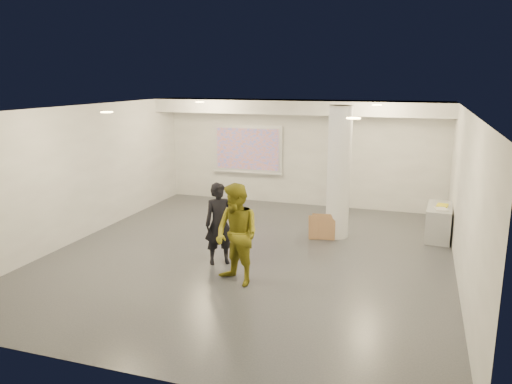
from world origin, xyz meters
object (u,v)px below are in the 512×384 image
(man, at_px, (237,235))
(credenza, at_px, (439,222))
(column, at_px, (339,173))
(projection_screen, at_px, (248,150))
(woman, at_px, (220,224))

(man, bearing_deg, credenza, 76.12)
(credenza, distance_m, man, 5.23)
(column, distance_m, credenza, 2.57)
(projection_screen, bearing_deg, credenza, -20.79)
(column, xyz_separation_m, woman, (-1.91, -2.43, -0.69))
(column, xyz_separation_m, credenza, (2.22, 0.63, -1.13))
(woman, bearing_deg, man, -84.26)
(projection_screen, xyz_separation_m, man, (1.86, -5.90, -0.62))
(woman, height_order, man, man)
(credenza, xyz_separation_m, man, (-3.46, -3.88, 0.53))
(woman, distance_m, man, 1.07)
(column, relative_size, credenza, 2.35)
(projection_screen, distance_m, credenza, 5.81)
(column, height_order, projection_screen, column)
(credenza, relative_size, woman, 0.79)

